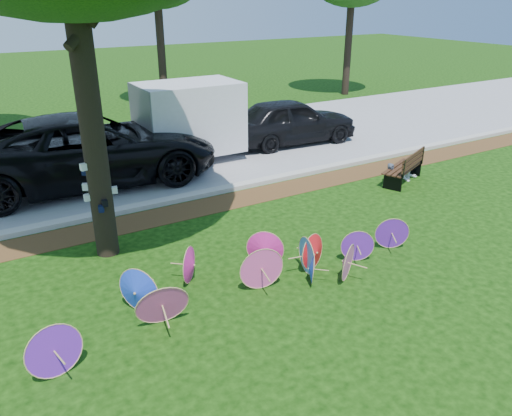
{
  "coord_description": "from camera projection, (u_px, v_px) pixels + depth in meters",
  "views": [
    {
      "loc": [
        -4.19,
        -5.92,
        4.88
      ],
      "look_at": [
        0.5,
        2.0,
        0.9
      ],
      "focal_mm": 35.0,
      "sensor_mm": 36.0,
      "label": 1
    }
  ],
  "objects": [
    {
      "name": "person_right",
      "position": [
        410.0,
        161.0,
        14.0
      ],
      "size": [
        0.6,
        0.52,
        1.06
      ],
      "primitive_type": "imported",
      "rotation": [
        0.0,
        0.0,
        -0.25
      ],
      "color": "silver",
      "rests_on": "ground"
    },
    {
      "name": "street",
      "position": [
        126.0,
        158.0,
        15.95
      ],
      "size": [
        90.0,
        8.0,
        0.01
      ],
      "primitive_type": "cube",
      "color": "gray",
      "rests_on": "ground"
    },
    {
      "name": "park_bench",
      "position": [
        402.0,
        167.0,
        13.84
      ],
      "size": [
        1.79,
        1.26,
        0.87
      ],
      "primitive_type": null,
      "rotation": [
        0.0,
        0.0,
        0.41
      ],
      "color": "black",
      "rests_on": "ground"
    },
    {
      "name": "parasol_pile",
      "position": [
        250.0,
        272.0,
        8.75
      ],
      "size": [
        7.43,
        1.91,
        0.86
      ],
      "color": "#CA2183",
      "rests_on": "ground"
    },
    {
      "name": "curb",
      "position": [
        175.0,
        199.0,
        12.65
      ],
      "size": [
        90.0,
        0.3,
        0.12
      ],
      "primitive_type": "cube",
      "color": "#B7B5AD",
      "rests_on": "ground"
    },
    {
      "name": "dark_pickup",
      "position": [
        291.0,
        121.0,
        17.31
      ],
      "size": [
        4.75,
        2.22,
        1.57
      ],
      "primitive_type": "imported",
      "rotation": [
        0.0,
        0.0,
        1.49
      ],
      "color": "black",
      "rests_on": "ground"
    },
    {
      "name": "person_left",
      "position": [
        392.0,
        164.0,
        13.67
      ],
      "size": [
        0.4,
        0.27,
        1.11
      ],
      "primitive_type": "imported",
      "rotation": [
        0.0,
        0.0,
        -0.0
      ],
      "color": "#3A4150",
      "rests_on": "ground"
    },
    {
      "name": "ground",
      "position": [
        290.0,
        302.0,
        8.57
      ],
      "size": [
        90.0,
        90.0,
        0.0
      ],
      "primitive_type": "plane",
      "color": "black",
      "rests_on": "ground"
    },
    {
      "name": "black_van",
      "position": [
        90.0,
        149.0,
        13.6
      ],
      "size": [
        7.06,
        3.64,
        1.9
      ],
      "primitive_type": "imported",
      "rotation": [
        0.0,
        0.0,
        1.5
      ],
      "color": "black",
      "rests_on": "ground"
    },
    {
      "name": "mulch_strip",
      "position": [
        186.0,
        211.0,
        12.12
      ],
      "size": [
        90.0,
        1.0,
        0.01
      ],
      "primitive_type": "cube",
      "color": "#472D16",
      "rests_on": "ground"
    },
    {
      "name": "cargo_trailer",
      "position": [
        190.0,
        118.0,
        15.3
      ],
      "size": [
        3.02,
        1.92,
        2.71
      ],
      "primitive_type": "cube",
      "rotation": [
        0.0,
        0.0,
        -0.0
      ],
      "color": "silver",
      "rests_on": "ground"
    }
  ]
}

